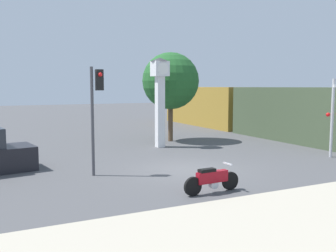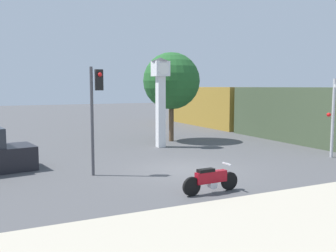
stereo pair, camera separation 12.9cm
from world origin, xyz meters
name	(u,v)px [view 2 (the right image)]	position (x,y,z in m)	size (l,w,h in m)	color
ground_plane	(187,169)	(0.00, 0.00, 0.00)	(120.00, 120.00, 0.00)	#4C4C4F
sidewalk_strip	(333,229)	(0.00, -7.43, 0.05)	(36.00, 6.00, 0.10)	#B2A893
motorcycle	(211,180)	(-0.95, -3.43, 0.44)	(2.09, 0.45, 0.92)	black
clock_tower	(161,89)	(1.40, 5.76, 3.30)	(1.00, 1.00, 5.06)	white
freight_train	(247,110)	(10.40, 9.65, 1.70)	(2.80, 22.00, 3.40)	#425138
traffic_light	(96,101)	(-3.65, 0.62, 2.89)	(0.50, 0.35, 4.20)	#47474C
railroad_crossing_signal	(333,115)	(7.67, -0.68, 2.09)	(0.90, 0.82, 3.83)	#B7B7BC
street_tree	(171,81)	(2.98, 7.62, 3.79)	(3.55, 3.55, 5.57)	brown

